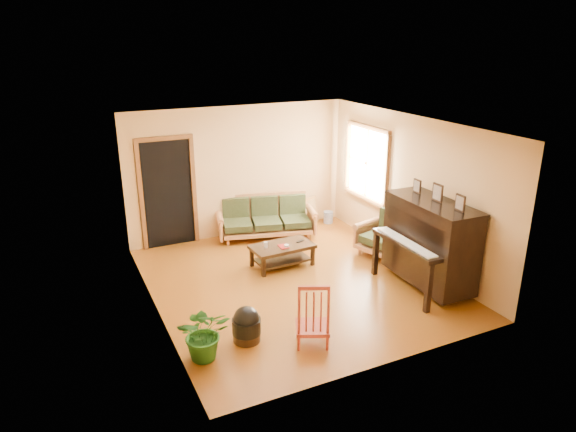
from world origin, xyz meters
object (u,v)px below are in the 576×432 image
sofa (266,218)px  ceramic_crock (328,217)px  armchair (384,234)px  red_chair (312,312)px  potted_plant (205,333)px  coffee_table (282,255)px  footstool (247,328)px  piano (430,245)px

sofa → ceramic_crock: bearing=21.3°
armchair → red_chair: bearing=-157.7°
potted_plant → red_chair: bearing=-11.5°
coffee_table → armchair: 1.92m
sofa → coffee_table: bearing=-87.5°
armchair → ceramic_crock: size_ratio=3.41×
sofa → coffee_table: (-0.29, -1.38, -0.22)m
footstool → potted_plant: bearing=-167.1°
sofa → ceramic_crock: sofa is taller
sofa → potted_plant: (-2.33, -3.45, -0.05)m
potted_plant → coffee_table: bearing=45.5°
sofa → potted_plant: size_ratio=2.66×
potted_plant → sofa: bearing=56.0°
red_chair → ceramic_crock: size_ratio=3.62×
piano → ceramic_crock: 3.32m
red_chair → coffee_table: bearing=98.3°
armchair → piano: 1.32m
red_chair → piano: bearing=38.7°
armchair → footstool: armchair is taller
sofa → footstool: bearing=-102.9°
piano → footstool: bearing=-174.2°
ceramic_crock → potted_plant: (-3.86, -3.63, 0.24)m
armchair → sofa: bearing=115.8°
coffee_table → armchair: armchair is taller
armchair → piano: piano is taller
coffee_table → armchair: bearing=-12.5°
sofa → piano: piano is taller
armchair → footstool: 3.63m
red_chair → ceramic_crock: red_chair is taller
piano → potted_plant: piano is taller
sofa → armchair: (1.56, -1.79, 0.02)m
piano → potted_plant: size_ratio=2.24×
coffee_table → ceramic_crock: (1.83, 1.56, -0.07)m
piano → red_chair: piano is taller
coffee_table → red_chair: red_chair is taller
sofa → piano: size_ratio=1.19×
coffee_table → ceramic_crock: bearing=40.4°
sofa → red_chair: red_chair is taller
armchair → piano: size_ratio=0.54×
piano → footstool: size_ratio=4.20×
sofa → potted_plant: sofa is taller
sofa → footstool: 3.74m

